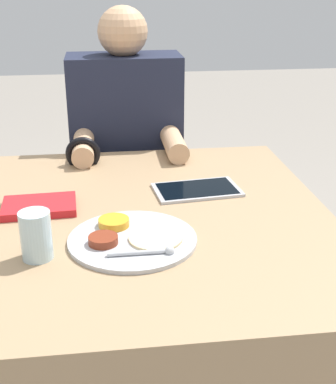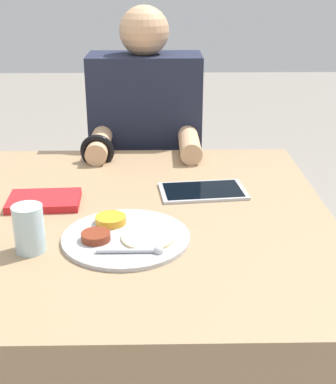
{
  "view_description": "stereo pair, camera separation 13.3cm",
  "coord_description": "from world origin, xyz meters",
  "px_view_note": "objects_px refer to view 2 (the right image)",
  "views": [
    {
      "loc": [
        -0.04,
        -1.22,
        1.28
      ],
      "look_at": [
        0.11,
        -0.0,
        0.77
      ],
      "focal_mm": 50.0,
      "sensor_mm": 36.0,
      "label": 1
    },
    {
      "loc": [
        0.09,
        -1.23,
        1.28
      ],
      "look_at": [
        0.11,
        -0.0,
        0.77
      ],
      "focal_mm": 50.0,
      "sensor_mm": 36.0,
      "label": 2
    }
  ],
  "objects_px": {
    "tablet_device": "(203,191)",
    "person_diner": "(146,178)",
    "thali_tray": "(125,236)",
    "drinking_glass": "(29,229)",
    "red_notebook": "(44,201)"
  },
  "relations": [
    {
      "from": "tablet_device",
      "to": "person_diner",
      "type": "relative_size",
      "value": 0.21
    },
    {
      "from": "tablet_device",
      "to": "drinking_glass",
      "type": "xyz_separation_m",
      "value": [
        -0.4,
        -0.32,
        0.05
      ]
    },
    {
      "from": "person_diner",
      "to": "tablet_device",
      "type": "bearing_deg",
      "value": -72.42
    },
    {
      "from": "drinking_glass",
      "to": "tablet_device",
      "type": "bearing_deg",
      "value": 38.69
    },
    {
      "from": "drinking_glass",
      "to": "thali_tray",
      "type": "bearing_deg",
      "value": 13.61
    },
    {
      "from": "drinking_glass",
      "to": "person_diner",
      "type": "bearing_deg",
      "value": 74.63
    },
    {
      "from": "thali_tray",
      "to": "tablet_device",
      "type": "distance_m",
      "value": 0.34
    },
    {
      "from": "person_diner",
      "to": "drinking_glass",
      "type": "bearing_deg",
      "value": -105.37
    },
    {
      "from": "red_notebook",
      "to": "person_diner",
      "type": "height_order",
      "value": "person_diner"
    },
    {
      "from": "tablet_device",
      "to": "thali_tray",
      "type": "bearing_deg",
      "value": -126.24
    },
    {
      "from": "person_diner",
      "to": "drinking_glass",
      "type": "distance_m",
      "value": 0.92
    },
    {
      "from": "tablet_device",
      "to": "drinking_glass",
      "type": "bearing_deg",
      "value": -141.31
    },
    {
      "from": "red_notebook",
      "to": "tablet_device",
      "type": "height_order",
      "value": "red_notebook"
    },
    {
      "from": "person_diner",
      "to": "thali_tray",
      "type": "bearing_deg",
      "value": -92.3
    },
    {
      "from": "thali_tray",
      "to": "tablet_device",
      "type": "xyz_separation_m",
      "value": [
        0.2,
        0.28,
        -0.0
      ]
    }
  ]
}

